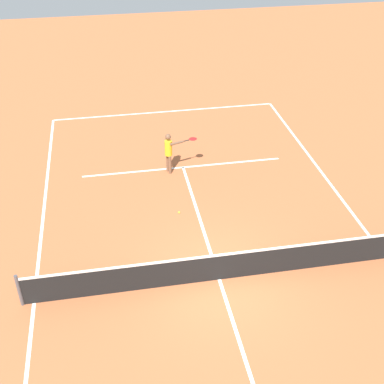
% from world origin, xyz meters
% --- Properties ---
extents(ground_plane, '(60.00, 60.00, 0.00)m').
position_xyz_m(ground_plane, '(0.00, 0.00, 0.00)').
color(ground_plane, '#B76038').
extents(court_lines, '(10.62, 23.56, 0.01)m').
position_xyz_m(court_lines, '(0.00, 0.00, 0.00)').
color(court_lines, white).
rests_on(court_lines, ground).
extents(tennis_net, '(11.22, 0.10, 1.07)m').
position_xyz_m(tennis_net, '(0.00, 0.00, 0.50)').
color(tennis_net, '#4C4C51').
rests_on(tennis_net, ground).
extents(player_serving, '(1.30, 0.52, 1.65)m').
position_xyz_m(player_serving, '(0.54, -6.21, 0.98)').
color(player_serving, brown).
rests_on(player_serving, ground).
extents(tennis_ball, '(0.07, 0.07, 0.07)m').
position_xyz_m(tennis_ball, '(0.64, -3.44, 0.03)').
color(tennis_ball, '#CCE033').
rests_on(tennis_ball, ground).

